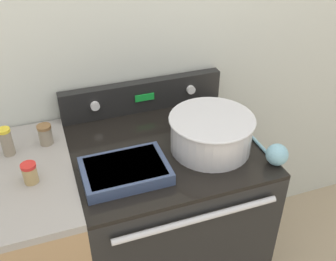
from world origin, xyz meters
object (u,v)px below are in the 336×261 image
Objects in this scene: spice_jar_yellow_cap at (7,142)px; spice_jar_brown_cap at (45,134)px; casserole_dish at (125,170)px; ladle at (275,154)px; mixing_bowl at (211,131)px; spice_jar_red_cap at (30,173)px.

spice_jar_brown_cap is at bearing 9.79° from spice_jar_yellow_cap.
casserole_dish is 3.69× the size of spice_jar_brown_cap.
mixing_bowl is at bearing 139.47° from ladle.
spice_jar_brown_cap is at bearing 72.00° from spice_jar_red_cap.
spice_jar_red_cap is (-0.07, -0.23, -0.00)m from spice_jar_brown_cap.
mixing_bowl is 0.80m from spice_jar_yellow_cap.
spice_jar_red_cap is at bearing 168.58° from ladle.
spice_jar_brown_cap is (-0.25, 0.29, 0.03)m from casserole_dish.
ladle reaches higher than casserole_dish.
spice_jar_yellow_cap is (-0.77, 0.21, -0.01)m from mixing_bowl.
spice_jar_brown_cap reaches higher than casserole_dish.
spice_jar_red_cap is at bearing 168.33° from casserole_dish.
mixing_bowl is 0.70m from spice_jar_red_cap.
spice_jar_brown_cap is (-0.62, 0.24, -0.03)m from mixing_bowl.
ladle is at bearing -26.37° from spice_jar_brown_cap.
spice_jar_yellow_cap reaches higher than spice_jar_brown_cap.
mixing_bowl is 0.26m from ladle.
casserole_dish is 0.39m from spice_jar_brown_cap.
ladle is 0.91m from spice_jar_red_cap.
spice_jar_brown_cap is at bearing 159.03° from mixing_bowl.
spice_jar_yellow_cap is at bearing 158.42° from ladle.
mixing_bowl reaches higher than casserole_dish.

